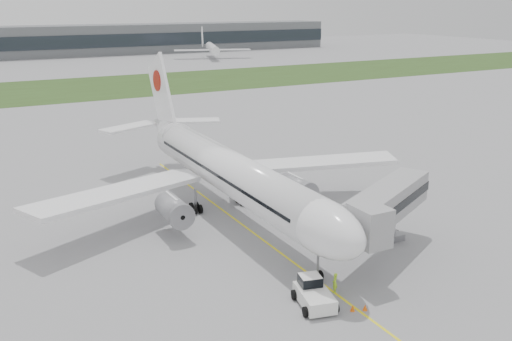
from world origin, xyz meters
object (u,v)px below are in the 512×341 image
airliner (226,169)px  pushback_tug (313,293)px  jet_bridge (385,206)px  ground_crew_near (335,283)px

airliner → pushback_tug: airliner is taller
jet_bridge → pushback_tug: bearing=175.1°
ground_crew_near → jet_bridge: bearing=162.1°
airliner → ground_crew_near: (0.04, -22.54, -4.72)m
airliner → ground_crew_near: size_ratio=28.75×
pushback_tug → jet_bridge: bearing=35.4°
jet_bridge → ground_crew_near: jet_bridge is taller
airliner → pushback_tug: size_ratio=11.04×
airliner → jet_bridge: bearing=-64.5°
pushback_tug → jet_bridge: 13.33m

